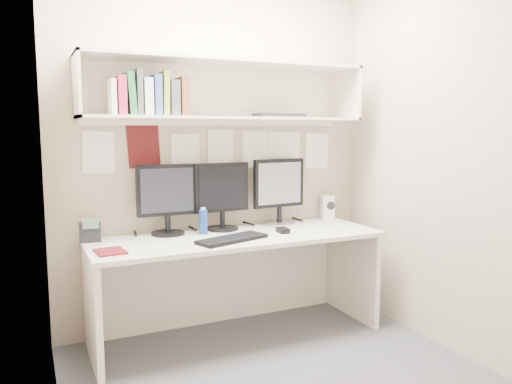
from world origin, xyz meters
name	(u,v)px	position (x,y,z in m)	size (l,w,h in m)	color
floor	(280,377)	(0.00, 0.00, 0.00)	(2.40, 2.00, 0.01)	#47474C
wall_back	(218,150)	(0.00, 1.00, 1.30)	(2.40, 0.02, 2.60)	tan
wall_front	(405,170)	(0.00, -1.00, 1.30)	(2.40, 0.02, 2.60)	tan
wall_left	(49,163)	(-1.20, 0.00, 1.30)	(0.02, 2.00, 2.60)	tan
wall_right	(442,153)	(1.20, 0.00, 1.30)	(0.02, 2.00, 2.60)	tan
desk	(237,286)	(0.00, 0.65, 0.37)	(2.00, 0.70, 0.73)	beige
overhead_hutch	(224,91)	(0.00, 0.86, 1.72)	(2.00, 0.38, 0.40)	silver
pinned_papers	(218,157)	(0.00, 0.99, 1.25)	(1.92, 0.01, 0.48)	white
monitor_left	(167,197)	(-0.43, 0.87, 0.99)	(0.42, 0.23, 0.49)	black
monitor_center	(222,194)	(-0.02, 0.87, 0.99)	(0.42, 0.23, 0.48)	black
monitor_right	(279,189)	(0.44, 0.87, 1.00)	(0.43, 0.24, 0.50)	#A5A5AA
keyboard	(232,239)	(-0.10, 0.49, 0.74)	(0.49, 0.17, 0.02)	black
mouse	(283,230)	(0.32, 0.58, 0.75)	(0.07, 0.11, 0.03)	black
speaker	(327,207)	(0.91, 0.92, 0.83)	(0.12, 0.12, 0.19)	silver
blue_bottle	(203,222)	(-0.20, 0.77, 0.82)	(0.06, 0.06, 0.19)	navy
maroon_notebook	(110,252)	(-0.87, 0.51, 0.74)	(0.16, 0.20, 0.01)	#5A0F12
desk_phone	(90,232)	(-0.94, 0.87, 0.79)	(0.14, 0.13, 0.16)	black
book_stack	(149,96)	(-0.56, 0.75, 1.67)	(0.49, 0.18, 0.29)	white
hutch_tray	(279,115)	(0.40, 0.79, 1.55)	(0.38, 0.15, 0.03)	black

